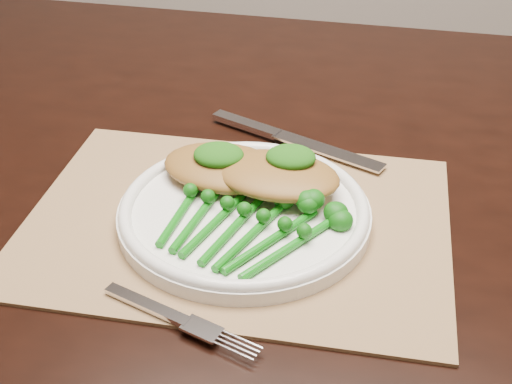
# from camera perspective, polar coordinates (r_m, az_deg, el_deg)

# --- Properties ---
(dining_table) EXTENTS (1.67, 1.03, 0.75)m
(dining_table) POSITION_cam_1_polar(r_m,az_deg,el_deg) (1.06, 3.68, -15.05)
(dining_table) COLOR black
(dining_table) RESTS_ON ground
(placemat) EXTENTS (0.44, 0.33, 0.00)m
(placemat) POSITION_cam_1_polar(r_m,az_deg,el_deg) (0.72, -1.53, -2.44)
(placemat) COLOR #8F6D49
(placemat) RESTS_ON dining_table
(dinner_plate) EXTENTS (0.25, 0.25, 0.02)m
(dinner_plate) POSITION_cam_1_polar(r_m,az_deg,el_deg) (0.71, -0.95, -1.55)
(dinner_plate) COLOR white
(dinner_plate) RESTS_ON placemat
(knife) EXTENTS (0.21, 0.12, 0.01)m
(knife) POSITION_cam_1_polar(r_m,az_deg,el_deg) (0.86, 1.79, 4.61)
(knife) COLOR silver
(knife) RESTS_ON placemat
(fork) EXTENTS (0.15, 0.07, 0.00)m
(fork) POSITION_cam_1_polar(r_m,az_deg,el_deg) (0.60, -5.35, -10.46)
(fork) COLOR silver
(fork) RESTS_ON placemat
(chicken_fillet_left) EXTENTS (0.15, 0.12, 0.03)m
(chicken_fillet_left) POSITION_cam_1_polar(r_m,az_deg,el_deg) (0.75, -2.58, 1.97)
(chicken_fillet_left) COLOR olive
(chicken_fillet_left) RESTS_ON dinner_plate
(chicken_fillet_right) EXTENTS (0.14, 0.11, 0.03)m
(chicken_fillet_right) POSITION_cam_1_polar(r_m,az_deg,el_deg) (0.72, 1.70, 1.37)
(chicken_fillet_right) COLOR olive
(chicken_fillet_right) RESTS_ON dinner_plate
(pesto_dollop_left) EXTENTS (0.05, 0.04, 0.02)m
(pesto_dollop_left) POSITION_cam_1_polar(r_m,az_deg,el_deg) (0.74, -3.01, 2.98)
(pesto_dollop_left) COLOR #104309
(pesto_dollop_left) RESTS_ON chicken_fillet_left
(pesto_dollop_right) EXTENTS (0.05, 0.04, 0.02)m
(pesto_dollop_right) POSITION_cam_1_polar(r_m,az_deg,el_deg) (0.73, 2.81, 2.81)
(pesto_dollop_right) COLOR #104309
(pesto_dollop_right) RESTS_ON chicken_fillet_right
(broccolini_bundle) EXTENTS (0.19, 0.20, 0.04)m
(broccolini_bundle) POSITION_cam_1_polar(r_m,az_deg,el_deg) (0.68, -1.70, -2.77)
(broccolini_bundle) COLOR #0D650E
(broccolini_bundle) RESTS_ON dinner_plate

